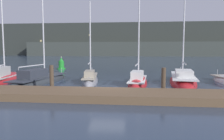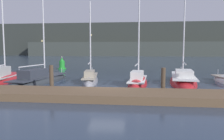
{
  "view_description": "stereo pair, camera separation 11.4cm",
  "coord_description": "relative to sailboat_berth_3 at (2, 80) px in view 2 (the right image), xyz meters",
  "views": [
    {
      "loc": [
        1.92,
        -14.96,
        2.93
      ],
      "look_at": [
        0.0,
        3.13,
        1.2
      ],
      "focal_mm": 35.0,
      "sensor_mm": 36.0,
      "label": 1
    },
    {
      "loc": [
        2.03,
        -14.95,
        2.93
      ],
      "look_at": [
        0.0,
        3.13,
        1.2
      ],
      "focal_mm": 35.0,
      "sensor_mm": 36.0,
      "label": 2
    }
  ],
  "objects": [
    {
      "name": "dock",
      "position": [
        10.2,
        -5.8,
        0.09
      ],
      "size": [
        47.32,
        2.8,
        0.45
      ],
      "primitive_type": "cube",
      "color": "brown",
      "rests_on": "ground"
    },
    {
      "name": "sailboat_berth_7",
      "position": [
        16.3,
        0.97,
        -0.03
      ],
      "size": [
        3.36,
        8.21,
        10.54
      ],
      "color": "red",
      "rests_on": "ground"
    },
    {
      "name": "mooring_pile_2",
      "position": [
        6.43,
        -4.15,
        0.79
      ],
      "size": [
        0.28,
        0.28,
        1.85
      ],
      "primitive_type": "cylinder",
      "color": "#4C3D2D",
      "rests_on": "ground"
    },
    {
      "name": "mooring_pile_3",
      "position": [
        13.97,
        -4.15,
        0.74
      ],
      "size": [
        0.28,
        0.28,
        1.75
      ],
      "primitive_type": "cylinder",
      "color": "#4C3D2D",
      "rests_on": "ground"
    },
    {
      "name": "sailboat_berth_5",
      "position": [
        8.13,
        0.56,
        -0.03
      ],
      "size": [
        2.17,
        6.2,
        7.96
      ],
      "color": "gray",
      "rests_on": "ground"
    },
    {
      "name": "sailboat_berth_6",
      "position": [
        12.36,
        -0.52,
        -0.02
      ],
      "size": [
        2.01,
        6.1,
        8.75
      ],
      "color": "red",
      "rests_on": "ground"
    },
    {
      "name": "sailboat_berth_3",
      "position": [
        0.0,
        0.0,
        0.0
      ],
      "size": [
        3.39,
        8.59,
        11.62
      ],
      "color": "red",
      "rests_on": "ground"
    },
    {
      "name": "ground_plane",
      "position": [
        10.2,
        -3.53,
        -0.13
      ],
      "size": [
        400.0,
        400.0,
        0.0
      ],
      "primitive_type": "plane",
      "color": "#2D3D51"
    },
    {
      "name": "sailboat_berth_4",
      "position": [
        3.79,
        -0.21,
        -0.02
      ],
      "size": [
        3.33,
        8.52,
        10.66
      ],
      "color": "#2D3338",
      "rests_on": "ground"
    },
    {
      "name": "channel_buoy",
      "position": [
        1.28,
        12.69,
        0.55
      ],
      "size": [
        1.19,
        1.19,
        1.85
      ],
      "color": "green",
      "rests_on": "ground"
    },
    {
      "name": "hillside_backdrop",
      "position": [
        13.76,
        85.69,
        6.7
      ],
      "size": [
        240.0,
        23.0,
        14.82
      ],
      "color": "#333833",
      "rests_on": "ground"
    }
  ]
}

